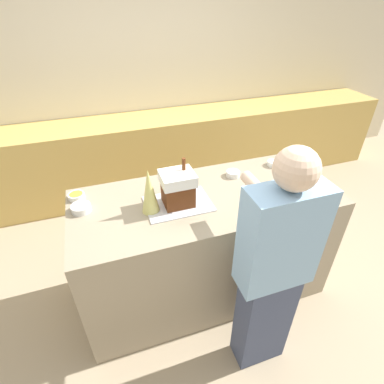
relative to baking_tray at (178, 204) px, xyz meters
The scene contains 12 objects.
ground_plane 0.96m from the baking_tray, ahead, with size 12.00×12.00×0.00m, color tan.
wall_back 2.09m from the baking_tray, 84.12° to the left, with size 8.00×0.05×2.60m.
back_cabinet_block 1.80m from the baking_tray, 83.02° to the left, with size 6.00×0.60×0.91m.
kitchen_island 0.52m from the baking_tray, ahead, with size 1.85×0.79×0.93m.
baking_tray is the anchor object (origin of this frame).
gingerbread_house 0.13m from the baking_tray, 29.15° to the left, with size 0.21×0.19×0.31m.
decorative_tree 0.24m from the baking_tray, behind, with size 0.11×0.11×0.31m.
candy_bowl_center_rear 0.63m from the baking_tray, 168.07° to the left, with size 0.12×0.12×0.05m.
candy_bowl_front_corner 0.70m from the baking_tray, 155.84° to the left, with size 0.11×0.11×0.04m.
candy_bowl_far_right 0.92m from the baking_tray, 16.45° to the left, with size 0.10×0.10×0.04m.
candy_bowl_behind_tray 0.55m from the baking_tray, 23.21° to the left, with size 0.11×0.11×0.04m.
person 0.73m from the baking_tray, 60.14° to the right, with size 0.42×0.52×1.58m.
Camera 1 is at (-0.64, -1.58, 2.13)m, focal length 28.00 mm.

